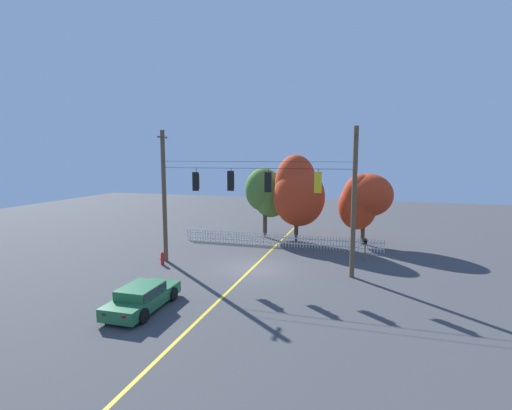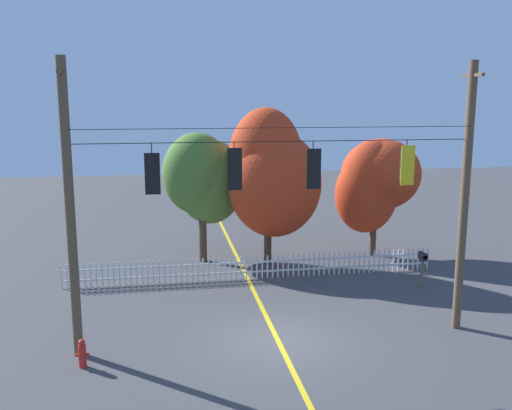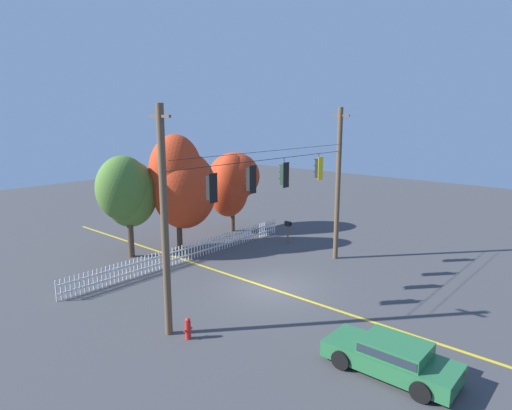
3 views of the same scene
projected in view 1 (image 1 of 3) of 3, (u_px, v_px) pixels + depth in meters
The scene contains 14 objects.
ground at pixel (252, 268), 23.50m from camera, with size 80.00×80.00×0.00m, color #424244.
lane_centerline_stripe at pixel (252, 268), 23.50m from camera, with size 0.16×36.00×0.01m, color gold.
signal_support_span at pixel (252, 199), 22.94m from camera, with size 12.26×1.10×8.57m.
traffic_signal_southbound_primary at pixel (196, 181), 23.84m from camera, with size 0.43×0.38×1.45m.
traffic_signal_northbound_primary at pixel (231, 181), 23.17m from camera, with size 0.43×0.38×1.38m.
traffic_signal_northbound_secondary at pixel (268, 182), 22.52m from camera, with size 0.43×0.38×1.41m.
traffic_signal_westbound_side at pixel (318, 182), 21.69m from camera, with size 0.43×0.38×1.37m.
white_picket_fence at pixel (279, 240), 29.21m from camera, with size 15.51×0.06×0.98m.
autumn_maple_near_fence at pixel (267, 192), 32.40m from camera, with size 3.77×3.09×5.93m.
autumn_maple_mid at pixel (297, 192), 30.27m from camera, with size 4.13×3.59×7.05m.
autumn_oak_far_east at pixel (363, 199), 29.53m from camera, with size 4.16×3.45×5.58m.
parked_car at pixel (142, 297), 17.12m from camera, with size 1.89×4.24×1.15m.
fire_hydrant at pixel (162, 258), 24.26m from camera, with size 0.38×0.22×0.83m.
roadside_mailbox at pixel (365, 243), 25.27m from camera, with size 0.25×0.44×1.45m.
Camera 1 is at (6.67, -21.81, 6.90)m, focal length 26.57 mm.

